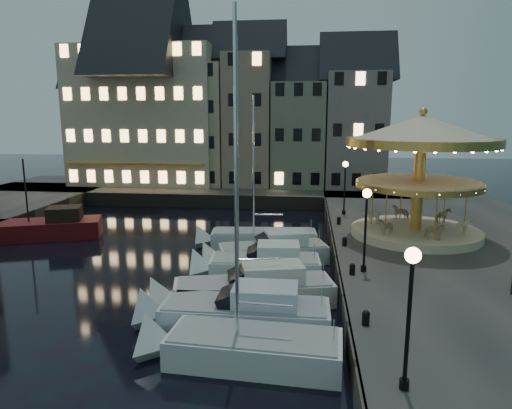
# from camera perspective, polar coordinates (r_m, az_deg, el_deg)

# --- Properties ---
(ground) EXTENTS (160.00, 160.00, 0.00)m
(ground) POSITION_cam_1_polar(r_m,az_deg,el_deg) (23.32, -4.80, -11.48)
(ground) COLOR black
(ground) RESTS_ON ground
(quay_east) EXTENTS (16.00, 56.00, 1.30)m
(quay_east) POSITION_cam_1_polar(r_m,az_deg,el_deg) (29.93, 25.23, -6.08)
(quay_east) COLOR #474442
(quay_east) RESTS_ON ground
(quay_north) EXTENTS (44.00, 12.00, 1.30)m
(quay_north) POSITION_cam_1_polar(r_m,az_deg,el_deg) (51.31, -7.44, 1.68)
(quay_north) COLOR #474442
(quay_north) RESTS_ON ground
(quaywall_e) EXTENTS (0.15, 44.00, 1.30)m
(quaywall_e) POSITION_cam_1_polar(r_m,az_deg,el_deg) (28.38, 9.66, -6.05)
(quaywall_e) COLOR #47423A
(quaywall_e) RESTS_ON ground
(quaywall_n) EXTENTS (48.00, 0.15, 1.30)m
(quaywall_n) POSITION_cam_1_polar(r_m,az_deg,el_deg) (45.10, -6.80, 0.40)
(quaywall_n) COLOR #47423A
(quaywall_n) RESTS_ON ground
(streetlamp_a) EXTENTS (0.44, 0.44, 4.17)m
(streetlamp_a) POSITION_cam_1_polar(r_m,az_deg,el_deg) (13.36, 18.70, -11.10)
(streetlamp_a) COLOR black
(streetlamp_a) RESTS_ON quay_east
(streetlamp_b) EXTENTS (0.44, 0.44, 4.17)m
(streetlamp_b) POSITION_cam_1_polar(r_m,az_deg,el_deg) (22.82, 13.58, -1.68)
(streetlamp_b) COLOR black
(streetlamp_b) RESTS_ON quay_east
(streetlamp_c) EXTENTS (0.44, 0.44, 4.17)m
(streetlamp_c) POSITION_cam_1_polar(r_m,az_deg,el_deg) (36.05, 11.06, 3.03)
(streetlamp_c) COLOR black
(streetlamp_c) RESTS_ON quay_east
(bollard_a) EXTENTS (0.30, 0.30, 0.57)m
(bollard_a) POSITION_cam_1_polar(r_m,az_deg,el_deg) (17.83, 13.57, -13.52)
(bollard_a) COLOR black
(bollard_a) RESTS_ON quay_east
(bollard_b) EXTENTS (0.30, 0.30, 0.57)m
(bollard_b) POSITION_cam_1_polar(r_m,az_deg,el_deg) (22.92, 11.95, -7.83)
(bollard_b) COLOR black
(bollard_b) RESTS_ON quay_east
(bollard_c) EXTENTS (0.30, 0.30, 0.57)m
(bollard_c) POSITION_cam_1_polar(r_m,az_deg,el_deg) (27.68, 11.02, -4.49)
(bollard_c) COLOR black
(bollard_c) RESTS_ON quay_east
(bollard_d) EXTENTS (0.30, 0.30, 0.57)m
(bollard_d) POSITION_cam_1_polar(r_m,az_deg,el_deg) (33.00, 10.32, -1.95)
(bollard_d) COLOR black
(bollard_d) RESTS_ON quay_east
(townhouse_na) EXTENTS (5.50, 8.00, 12.80)m
(townhouse_na) POSITION_cam_1_polar(r_m,az_deg,el_deg) (56.41, -18.68, 9.32)
(townhouse_na) COLOR tan
(townhouse_na) RESTS_ON quay_north
(townhouse_nb) EXTENTS (6.16, 8.00, 13.80)m
(townhouse_nb) POSITION_cam_1_polar(r_m,az_deg,el_deg) (54.32, -13.43, 10.08)
(townhouse_nb) COLOR slate
(townhouse_nb) RESTS_ON quay_north
(townhouse_nc) EXTENTS (6.82, 8.00, 14.80)m
(townhouse_nc) POSITION_cam_1_polar(r_m,az_deg,el_deg) (52.58, -7.13, 10.81)
(townhouse_nc) COLOR tan
(townhouse_nc) RESTS_ON quay_north
(townhouse_nd) EXTENTS (5.50, 8.00, 15.80)m
(townhouse_nd) POSITION_cam_1_polar(r_m,az_deg,el_deg) (51.53, -0.79, 11.45)
(townhouse_nd) COLOR gray
(townhouse_nd) RESTS_ON quay_north
(townhouse_ne) EXTENTS (6.16, 8.00, 12.80)m
(townhouse_ne) POSITION_cam_1_polar(r_m,az_deg,el_deg) (51.13, 5.37, 9.72)
(townhouse_ne) COLOR slate
(townhouse_ne) RESTS_ON quay_north
(townhouse_nf) EXTENTS (6.82, 8.00, 13.80)m
(townhouse_nf) POSITION_cam_1_polar(r_m,az_deg,el_deg) (51.34, 12.25, 10.09)
(townhouse_nf) COLOR gray
(townhouse_nf) RESTS_ON quay_north
(hotel_corner) EXTENTS (17.60, 9.00, 16.80)m
(hotel_corner) POSITION_cam_1_polar(r_m,az_deg,el_deg) (54.31, -13.45, 11.66)
(hotel_corner) COLOR beige
(hotel_corner) RESTS_ON quay_north
(motorboat_a) EXTENTS (7.40, 2.86, 12.30)m
(motorboat_a) POSITION_cam_1_polar(r_m,az_deg,el_deg) (17.53, -2.15, -17.52)
(motorboat_a) COLOR silver
(motorboat_a) RESTS_ON ground
(motorboat_b) EXTENTS (8.14, 2.37, 2.15)m
(motorboat_b) POSITION_cam_1_polar(r_m,az_deg,el_deg) (19.95, -2.53, -13.48)
(motorboat_b) COLOR silver
(motorboat_b) RESTS_ON ground
(motorboat_c) EXTENTS (8.69, 4.09, 11.53)m
(motorboat_c) POSITION_cam_1_polar(r_m,az_deg,el_deg) (22.25, -1.33, -10.70)
(motorboat_c) COLOR silver
(motorboat_c) RESTS_ON ground
(motorboat_d) EXTENTS (7.19, 2.81, 2.15)m
(motorboat_d) POSITION_cam_1_polar(r_m,az_deg,el_deg) (25.80, 0.22, -7.67)
(motorboat_d) COLOR white
(motorboat_d) RESTS_ON ground
(motorboat_e) EXTENTS (7.60, 4.15, 2.15)m
(motorboat_e) POSITION_cam_1_polar(r_m,az_deg,el_deg) (28.18, 1.34, -6.04)
(motorboat_e) COLOR silver
(motorboat_e) RESTS_ON ground
(motorboat_f) EXTENTS (8.27, 2.79, 10.93)m
(motorboat_f) POSITION_cam_1_polar(r_m,az_deg,el_deg) (31.60, -0.05, -4.36)
(motorboat_f) COLOR silver
(motorboat_f) RESTS_ON ground
(red_fishing_boat) EXTENTS (8.45, 5.26, 6.09)m
(red_fishing_boat) POSITION_cam_1_polar(r_m,az_deg,el_deg) (37.19, -24.69, -2.74)
(red_fishing_boat) COLOR #5D0D12
(red_fishing_boat) RESTS_ON ground
(carousel) EXTENTS (9.28, 9.28, 8.12)m
(carousel) POSITION_cam_1_polar(r_m,az_deg,el_deg) (30.32, 19.89, 6.09)
(carousel) COLOR beige
(carousel) RESTS_ON quay_east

